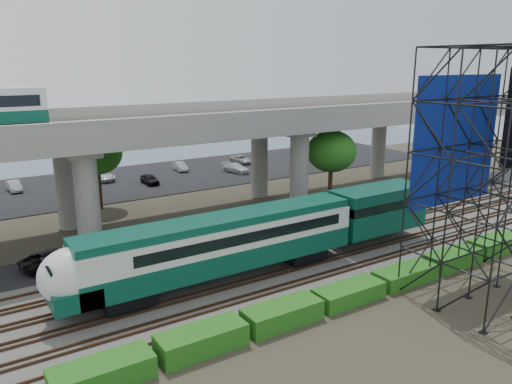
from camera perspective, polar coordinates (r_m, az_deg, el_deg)
ground at (r=34.09m, az=4.27°, el=-9.98°), size 140.00×140.00×0.00m
ballast_bed at (r=35.53m, az=2.31°, el=-8.73°), size 90.00×12.00×0.20m
service_road at (r=42.30m, az=-4.33°, el=-4.95°), size 90.00×5.00×0.08m
parking_lot at (r=63.20m, az=-14.56°, el=1.20°), size 90.00×18.00×0.08m
harbor_water at (r=84.02m, az=-19.36°, el=4.06°), size 140.00×40.00×0.03m
rail_tracks at (r=35.46m, az=2.32°, el=-8.46°), size 90.00×9.52×0.16m
commuter_train at (r=33.44m, az=-0.56°, el=-5.11°), size 29.30×3.06×4.30m
overpass at (r=44.67m, az=-9.39°, el=6.75°), size 80.00×12.00×12.40m
scaffold_tower at (r=33.18m, az=25.82°, el=1.50°), size 9.36×6.36×15.00m
hedge_strip at (r=31.50m, az=10.58°, el=-11.24°), size 34.60×1.80×1.20m
trees at (r=44.05m, az=-13.37°, el=2.95°), size 40.94×16.94×7.69m
suv at (r=38.46m, az=-22.05°, el=-6.97°), size 5.08×3.42×1.29m
parked_cars at (r=62.97m, az=-13.51°, el=1.81°), size 35.99×9.68×1.28m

